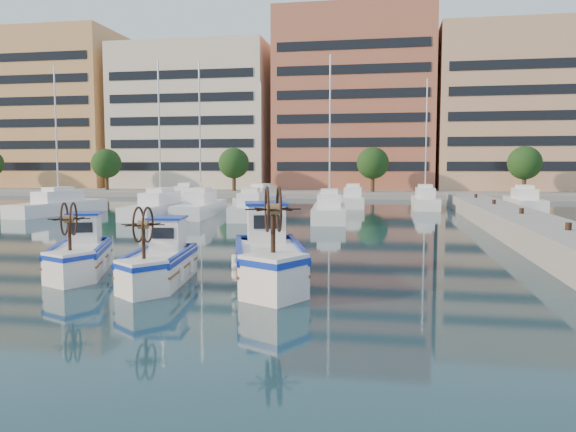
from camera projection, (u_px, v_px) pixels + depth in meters
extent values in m
plane|color=#1B3C47|center=(208.00, 278.00, 18.80)|extent=(300.00, 300.00, 0.00)
cube|color=gray|center=(553.00, 239.00, 24.33)|extent=(3.00, 60.00, 1.20)
cube|color=gray|center=(348.00, 190.00, 84.49)|extent=(180.00, 40.00, 0.60)
cube|color=tan|center=(48.00, 111.00, 89.83)|extent=(24.00, 14.00, 24.00)
cube|color=black|center=(20.00, 107.00, 82.97)|extent=(22.08, 0.12, 21.60)
cube|color=beige|center=(197.00, 118.00, 85.60)|extent=(23.00, 14.00, 21.00)
cube|color=black|center=(180.00, 114.00, 78.74)|extent=(21.16, 0.12, 18.90)
cube|color=#AD5D43|center=(355.00, 102.00, 81.24)|extent=(22.00, 14.00, 25.00)
cube|color=black|center=(352.00, 96.00, 74.37)|extent=(20.24, 0.12, 22.50)
cube|color=tan|center=(522.00, 110.00, 77.36)|extent=(23.00, 14.00, 22.00)
cube|color=black|center=(535.00, 104.00, 70.49)|extent=(21.16, 0.12, 19.80)
cylinder|color=#3F2B19|center=(107.00, 183.00, 76.73)|extent=(0.50, 0.50, 3.00)
sphere|color=#1F4418|center=(106.00, 163.00, 76.49)|extent=(4.00, 4.00, 4.00)
cylinder|color=#3F2B19|center=(234.00, 184.00, 73.59)|extent=(0.50, 0.50, 3.00)
sphere|color=#1F4418|center=(234.00, 163.00, 73.35)|extent=(4.00, 4.00, 4.00)
cylinder|color=#3F2B19|center=(372.00, 185.00, 70.45)|extent=(0.50, 0.50, 3.00)
sphere|color=#1F4418|center=(373.00, 163.00, 70.21)|extent=(4.00, 4.00, 4.00)
cylinder|color=#3F2B19|center=(524.00, 185.00, 67.31)|extent=(0.50, 0.50, 3.00)
sphere|color=#1F4418|center=(525.00, 163.00, 67.07)|extent=(4.00, 4.00, 4.00)
cube|color=white|center=(59.00, 208.00, 43.95)|extent=(3.56, 9.53, 1.00)
cylinder|color=silver|center=(56.00, 137.00, 43.47)|extent=(0.12, 0.12, 11.00)
cube|color=white|center=(161.00, 210.00, 42.04)|extent=(2.29, 10.11, 1.00)
cylinder|color=silver|center=(159.00, 136.00, 41.56)|extent=(0.12, 0.12, 11.00)
cube|color=white|center=(201.00, 209.00, 43.01)|extent=(3.18, 10.20, 1.00)
cylinder|color=silver|center=(200.00, 137.00, 42.53)|extent=(0.12, 0.12, 11.00)
cube|color=white|center=(251.00, 210.00, 41.69)|extent=(3.54, 10.17, 1.00)
cube|color=white|center=(329.00, 212.00, 39.87)|extent=(3.04, 10.05, 1.00)
cylinder|color=silver|center=(330.00, 134.00, 39.39)|extent=(0.12, 0.12, 11.00)
cube|color=white|center=(187.00, 199.00, 55.66)|extent=(2.60, 8.02, 1.00)
cube|color=white|center=(261.00, 201.00, 52.63)|extent=(3.18, 9.01, 1.00)
cylinder|color=silver|center=(261.00, 142.00, 52.15)|extent=(0.12, 0.12, 11.00)
cube|color=white|center=(353.00, 201.00, 52.67)|extent=(2.43, 8.40, 1.00)
cube|color=white|center=(425.00, 203.00, 50.46)|extent=(2.26, 8.05, 1.00)
cylinder|color=silver|center=(426.00, 141.00, 49.98)|extent=(0.12, 0.12, 11.00)
cube|color=white|center=(524.00, 204.00, 48.97)|extent=(2.57, 9.11, 1.00)
cube|color=white|center=(80.00, 260.00, 19.53)|extent=(2.88, 4.18, 0.96)
cube|color=#0D2AAB|center=(80.00, 249.00, 19.50)|extent=(2.97, 4.31, 0.15)
cube|color=#1979C3|center=(80.00, 251.00, 19.50)|extent=(2.41, 3.70, 0.05)
cube|color=white|center=(85.00, 228.00, 20.52)|extent=(1.36, 1.47, 1.01)
cube|color=#0D2AAB|center=(85.00, 213.00, 20.48)|extent=(1.54, 1.64, 0.07)
cylinder|color=#331E14|center=(70.00, 237.00, 17.83)|extent=(0.11, 0.11, 1.06)
cylinder|color=brown|center=(69.00, 219.00, 17.78)|extent=(0.36, 0.34, 0.26)
torus|color=#331E14|center=(64.00, 219.00, 17.75)|extent=(0.43, 1.03, 1.07)
torus|color=#331E14|center=(74.00, 219.00, 17.80)|extent=(0.43, 1.03, 1.07)
cube|color=white|center=(160.00, 268.00, 17.98)|extent=(2.12, 3.99, 0.95)
cube|color=#0D2AAB|center=(159.00, 257.00, 17.95)|extent=(2.19, 4.11, 0.15)
cube|color=#1979C3|center=(159.00, 259.00, 17.95)|extent=(1.72, 3.57, 0.05)
cube|color=white|center=(168.00, 234.00, 18.98)|extent=(1.14, 1.30, 1.00)
cube|color=#0D2AAB|center=(167.00, 218.00, 18.93)|extent=(1.30, 1.45, 0.07)
cylinder|color=#331E14|center=(144.00, 244.00, 16.27)|extent=(0.11, 0.11, 1.05)
cylinder|color=brown|center=(143.00, 225.00, 16.22)|extent=(0.32, 0.29, 0.25)
torus|color=#331E14|center=(139.00, 225.00, 16.23)|extent=(0.20, 1.06, 1.06)
torus|color=#331E14|center=(148.00, 225.00, 16.21)|extent=(0.20, 1.06, 1.06)
cube|color=white|center=(269.00, 265.00, 17.93)|extent=(3.22, 5.08, 1.18)
cube|color=#0D2AAB|center=(269.00, 251.00, 17.89)|extent=(3.32, 5.23, 0.18)
cube|color=#1979C3|center=(269.00, 253.00, 17.90)|extent=(2.66, 4.50, 0.07)
cube|color=white|center=(266.00, 223.00, 19.16)|extent=(1.58, 1.74, 1.23)
cube|color=#0D2AAB|center=(266.00, 203.00, 19.10)|extent=(1.79, 1.94, 0.09)
cylinder|color=#331E14|center=(273.00, 234.00, 15.82)|extent=(0.13, 0.13, 1.30)
cylinder|color=brown|center=(273.00, 209.00, 15.76)|extent=(0.43, 0.40, 0.31)
torus|color=#331E14|center=(267.00, 209.00, 15.75)|extent=(0.43, 1.28, 1.31)
torus|color=#331E14|center=(279.00, 209.00, 15.78)|extent=(0.43, 1.28, 1.31)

